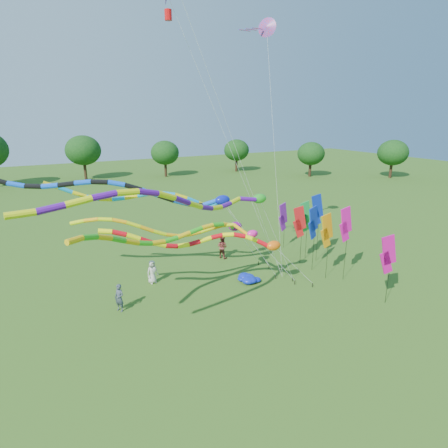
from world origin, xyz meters
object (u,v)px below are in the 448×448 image
person_c (222,247)px  tube_kite_red (217,241)px  blue_nylon_heap (244,279)px  person_b (119,298)px  tube_kite_orange (190,230)px  person_a (152,272)px

person_c → tube_kite_red: bearing=120.4°
blue_nylon_heap → person_b: bearing=179.1°
blue_nylon_heap → person_c: size_ratio=0.78×
person_b → tube_kite_orange: bearing=48.4°
person_a → person_c: 6.71m
person_b → person_c: 10.44m
blue_nylon_heap → person_b: person_b is taller
tube_kite_orange → tube_kite_red: bearing=-19.7°
person_a → person_b: person_b is taller
blue_nylon_heap → person_a: bearing=152.6°
tube_kite_orange → person_c: bearing=59.1°
blue_nylon_heap → person_a: 6.37m
blue_nylon_heap → person_c: bearing=80.2°
tube_kite_orange → person_b: (-4.39, 0.59, -3.73)m
blue_nylon_heap → person_c: (0.82, 4.76, 0.70)m
person_a → tube_kite_orange: bearing=-78.4°
tube_kite_orange → person_a: 5.25m
tube_kite_red → person_c: bearing=72.6°
blue_nylon_heap → person_a: size_ratio=0.88×
tube_kite_orange → person_a: tube_kite_orange is taller
person_c → person_b: bearing=87.4°
tube_kite_orange → person_c: tube_kite_orange is taller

